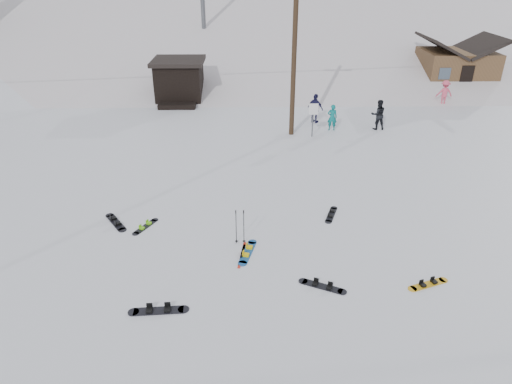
{
  "coord_description": "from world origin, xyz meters",
  "views": [
    {
      "loc": [
        -0.37,
        -9.93,
        8.69
      ],
      "look_at": [
        -0.12,
        4.26,
        1.4
      ],
      "focal_mm": 32.0,
      "sensor_mm": 36.0,
      "label": 1
    }
  ],
  "objects_px": {
    "utility_pole": "(294,47)",
    "hero_skis": "(242,254)",
    "hero_snowboard": "(248,252)",
    "cabin": "(456,68)"
  },
  "relations": [
    {
      "from": "cabin",
      "to": "hero_skis",
      "type": "height_order",
      "value": "cabin"
    },
    {
      "from": "cabin",
      "to": "hero_snowboard",
      "type": "relative_size",
      "value": 3.55
    },
    {
      "from": "hero_snowboard",
      "to": "cabin",
      "type": "bearing_deg",
      "value": -20.73
    },
    {
      "from": "utility_pole",
      "to": "hero_skis",
      "type": "bearing_deg",
      "value": -102.78
    },
    {
      "from": "utility_pole",
      "to": "cabin",
      "type": "relative_size",
      "value": 1.67
    },
    {
      "from": "hero_snowboard",
      "to": "hero_skis",
      "type": "xyz_separation_m",
      "value": [
        -0.19,
        -0.13,
        -0.01
      ]
    },
    {
      "from": "hero_snowboard",
      "to": "hero_skis",
      "type": "distance_m",
      "value": 0.23
    },
    {
      "from": "utility_pole",
      "to": "hero_snowboard",
      "type": "bearing_deg",
      "value": -102.03
    },
    {
      "from": "utility_pole",
      "to": "cabin",
      "type": "height_order",
      "value": "utility_pole"
    },
    {
      "from": "cabin",
      "to": "hero_skis",
      "type": "bearing_deg",
      "value": -125.94
    }
  ]
}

